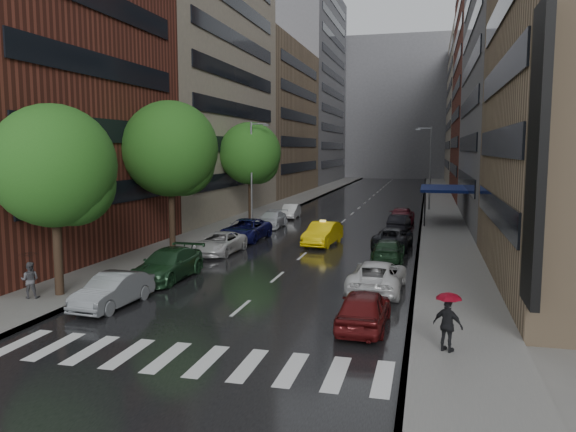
% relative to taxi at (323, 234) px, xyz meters
% --- Properties ---
extents(ground, '(220.00, 220.00, 0.00)m').
position_rel_taxi_xyz_m(ground, '(-0.50, -20.44, -0.81)').
color(ground, gray).
rests_on(ground, ground).
extents(road, '(14.00, 140.00, 0.01)m').
position_rel_taxi_xyz_m(road, '(-0.50, 29.56, -0.81)').
color(road, black).
rests_on(road, ground).
extents(sidewalk_left, '(4.00, 140.00, 0.15)m').
position_rel_taxi_xyz_m(sidewalk_left, '(-9.50, 29.56, -0.74)').
color(sidewalk_left, gray).
rests_on(sidewalk_left, ground).
extents(sidewalk_right, '(4.00, 140.00, 0.15)m').
position_rel_taxi_xyz_m(sidewalk_right, '(8.50, 29.56, -0.74)').
color(sidewalk_right, gray).
rests_on(sidewalk_right, ground).
extents(crosswalk, '(13.15, 2.80, 0.01)m').
position_rel_taxi_xyz_m(crosswalk, '(-0.30, -22.44, -0.80)').
color(crosswalk, silver).
rests_on(crosswalk, ground).
extents(buildings_left, '(8.00, 108.00, 38.00)m').
position_rel_taxi_xyz_m(buildings_left, '(-15.50, 38.35, 15.18)').
color(buildings_left, maroon).
rests_on(buildings_left, ground).
extents(buildings_right, '(8.05, 109.10, 36.00)m').
position_rel_taxi_xyz_m(buildings_right, '(14.50, 36.26, 14.22)').
color(buildings_right, '#937A5B').
rests_on(buildings_right, ground).
extents(building_far, '(40.00, 14.00, 32.00)m').
position_rel_taxi_xyz_m(building_far, '(-0.50, 97.56, 15.19)').
color(building_far, slate).
rests_on(building_far, ground).
extents(tree_near, '(5.50, 5.50, 8.77)m').
position_rel_taxi_xyz_m(tree_near, '(-9.10, -16.80, 5.19)').
color(tree_near, '#382619').
rests_on(tree_near, ground).
extents(tree_mid, '(6.18, 6.18, 9.85)m').
position_rel_taxi_xyz_m(tree_mid, '(-9.10, -5.06, 5.94)').
color(tree_mid, '#382619').
rests_on(tree_mid, ground).
extents(tree_far, '(5.80, 5.80, 9.25)m').
position_rel_taxi_xyz_m(tree_far, '(-9.10, 11.66, 5.52)').
color(tree_far, '#382619').
rests_on(tree_far, ground).
extents(taxi, '(2.26, 5.09, 1.62)m').
position_rel_taxi_xyz_m(taxi, '(0.00, 0.00, 0.00)').
color(taxi, yellow).
rests_on(taxi, ground).
extents(parked_cars_left, '(2.82, 36.46, 1.59)m').
position_rel_taxi_xyz_m(parked_cars_left, '(-5.90, -2.79, -0.07)').
color(parked_cars_left, slate).
rests_on(parked_cars_left, ground).
extents(parked_cars_right, '(2.72, 35.56, 1.53)m').
position_rel_taxi_xyz_m(parked_cars_right, '(4.90, -2.54, -0.09)').
color(parked_cars_right, '#561112').
rests_on(parked_cars_right, ground).
extents(ped_black_umbrella, '(0.96, 0.98, 2.09)m').
position_rel_taxi_xyz_m(ped_black_umbrella, '(-9.97, -17.65, 0.58)').
color(ped_black_umbrella, '#49494D').
rests_on(ped_black_umbrella, sidewalk_left).
extents(ped_red_umbrella, '(1.11, 0.87, 2.01)m').
position_rel_taxi_xyz_m(ped_red_umbrella, '(7.88, -20.05, 0.51)').
color(ped_red_umbrella, black).
rests_on(ped_red_umbrella, sidewalk_right).
extents(street_lamp_left, '(1.74, 0.22, 9.00)m').
position_rel_taxi_xyz_m(street_lamp_left, '(-8.22, 9.56, 4.08)').
color(street_lamp_left, gray).
rests_on(street_lamp_left, sidewalk_left).
extents(street_lamp_right, '(1.74, 0.22, 9.00)m').
position_rel_taxi_xyz_m(street_lamp_right, '(7.22, 24.56, 4.08)').
color(street_lamp_right, gray).
rests_on(street_lamp_right, sidewalk_right).
extents(awning, '(4.00, 8.00, 3.12)m').
position_rel_taxi_xyz_m(awning, '(8.48, 14.56, 2.32)').
color(awning, navy).
rests_on(awning, sidewalk_right).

